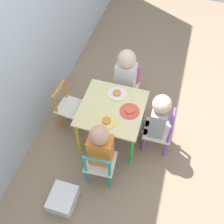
{
  "coord_description": "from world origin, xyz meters",
  "views": [
    {
      "loc": [
        -1.43,
        -0.42,
        2.38
      ],
      "look_at": [
        0.0,
        0.0,
        0.4
      ],
      "focal_mm": 42.0,
      "sensor_mm": 36.0,
      "label": 1
    }
  ],
  "objects_px": {
    "plate_front": "(130,111)",
    "chair_teal": "(100,165)",
    "plate_left": "(107,121)",
    "chair_purple": "(160,132)",
    "storage_bin": "(63,199)",
    "child_left": "(101,148)",
    "child_right": "(125,76)",
    "chair_orange": "(69,107)",
    "kids_table": "(112,112)",
    "child_front": "(157,118)",
    "plate_right": "(117,94)",
    "chair_pink": "(126,87)"
  },
  "relations": [
    {
      "from": "plate_front",
      "to": "child_front",
      "type": "bearing_deg",
      "value": -87.22
    },
    {
      "from": "chair_teal",
      "to": "plate_left",
      "type": "height_order",
      "value": "chair_teal"
    },
    {
      "from": "chair_purple",
      "to": "plate_front",
      "type": "distance_m",
      "value": 0.39
    },
    {
      "from": "child_front",
      "to": "plate_front",
      "type": "bearing_deg",
      "value": -88.89
    },
    {
      "from": "chair_pink",
      "to": "child_front",
      "type": "bearing_deg",
      "value": -47.09
    },
    {
      "from": "kids_table",
      "to": "child_front",
      "type": "xyz_separation_m",
      "value": [
        0.01,
        -0.42,
        0.04
      ]
    },
    {
      "from": "child_front",
      "to": "storage_bin",
      "type": "distance_m",
      "value": 1.1
    },
    {
      "from": "plate_front",
      "to": "chair_teal",
      "type": "bearing_deg",
      "value": 164.11
    },
    {
      "from": "chair_teal",
      "to": "child_left",
      "type": "distance_m",
      "value": 0.21
    },
    {
      "from": "plate_left",
      "to": "chair_purple",
      "type": "bearing_deg",
      "value": -69.26
    },
    {
      "from": "plate_front",
      "to": "plate_right",
      "type": "distance_m",
      "value": 0.24
    },
    {
      "from": "chair_pink",
      "to": "child_front",
      "type": "height_order",
      "value": "child_front"
    },
    {
      "from": "child_front",
      "to": "plate_front",
      "type": "xyz_separation_m",
      "value": [
        -0.01,
        0.25,
        0.03
      ]
    },
    {
      "from": "child_front",
      "to": "plate_right",
      "type": "xyz_separation_m",
      "value": [
        0.16,
        0.42,
        0.03
      ]
    },
    {
      "from": "plate_front",
      "to": "storage_bin",
      "type": "distance_m",
      "value": 0.98
    },
    {
      "from": "chair_teal",
      "to": "chair_orange",
      "type": "relative_size",
      "value": 1.0
    },
    {
      "from": "child_front",
      "to": "kids_table",
      "type": "bearing_deg",
      "value": -90.0
    },
    {
      "from": "chair_pink",
      "to": "chair_orange",
      "type": "relative_size",
      "value": 1.0
    },
    {
      "from": "child_left",
      "to": "plate_right",
      "type": "bearing_deg",
      "value": -91.07
    },
    {
      "from": "chair_purple",
      "to": "child_right",
      "type": "bearing_deg",
      "value": -133.03
    },
    {
      "from": "kids_table",
      "to": "child_right",
      "type": "relative_size",
      "value": 0.75
    },
    {
      "from": "chair_purple",
      "to": "chair_teal",
      "type": "height_order",
      "value": "same"
    },
    {
      "from": "chair_pink",
      "to": "chair_orange",
      "type": "xyz_separation_m",
      "value": [
        -0.44,
        0.5,
        0.0
      ]
    },
    {
      "from": "chair_purple",
      "to": "child_right",
      "type": "relative_size",
      "value": 0.64
    },
    {
      "from": "plate_left",
      "to": "plate_right",
      "type": "xyz_separation_m",
      "value": [
        0.34,
        -0.0,
        0.0
      ]
    },
    {
      "from": "chair_teal",
      "to": "child_right",
      "type": "xyz_separation_m",
      "value": [
        0.9,
        0.01,
        0.23
      ]
    },
    {
      "from": "child_right",
      "to": "kids_table",
      "type": "bearing_deg",
      "value": -90.0
    },
    {
      "from": "kids_table",
      "to": "plate_front",
      "type": "xyz_separation_m",
      "value": [
        -0.0,
        -0.17,
        0.08
      ]
    },
    {
      "from": "chair_orange",
      "to": "storage_bin",
      "type": "xyz_separation_m",
      "value": [
        -0.85,
        -0.27,
        -0.17
      ]
    },
    {
      "from": "kids_table",
      "to": "chair_orange",
      "type": "distance_m",
      "value": 0.51
    },
    {
      "from": "chair_purple",
      "to": "plate_right",
      "type": "distance_m",
      "value": 0.56
    },
    {
      "from": "child_front",
      "to": "chair_teal",
      "type": "bearing_deg",
      "value": -40.03
    },
    {
      "from": "chair_purple",
      "to": "plate_left",
      "type": "xyz_separation_m",
      "value": [
        -0.18,
        0.48,
        0.23
      ]
    },
    {
      "from": "child_front",
      "to": "plate_left",
      "type": "height_order",
      "value": "child_front"
    },
    {
      "from": "chair_purple",
      "to": "chair_pink",
      "type": "relative_size",
      "value": 1.0
    },
    {
      "from": "child_front",
      "to": "child_right",
      "type": "height_order",
      "value": "child_right"
    },
    {
      "from": "child_front",
      "to": "storage_bin",
      "type": "bearing_deg",
      "value": -39.32
    },
    {
      "from": "chair_orange",
      "to": "child_right",
      "type": "relative_size",
      "value": 0.64
    },
    {
      "from": "chair_purple",
      "to": "child_front",
      "type": "bearing_deg",
      "value": -90.0
    },
    {
      "from": "chair_teal",
      "to": "plate_left",
      "type": "distance_m",
      "value": 0.39
    },
    {
      "from": "plate_left",
      "to": "kids_table",
      "type": "bearing_deg",
      "value": -0.0
    },
    {
      "from": "chair_orange",
      "to": "kids_table",
      "type": "bearing_deg",
      "value": -90.0
    },
    {
      "from": "plate_right",
      "to": "storage_bin",
      "type": "bearing_deg",
      "value": 167.71
    },
    {
      "from": "chair_pink",
      "to": "child_front",
      "type": "relative_size",
      "value": 0.68
    },
    {
      "from": "chair_orange",
      "to": "child_left",
      "type": "height_order",
      "value": "child_left"
    },
    {
      "from": "kids_table",
      "to": "storage_bin",
      "type": "distance_m",
      "value": 0.9
    },
    {
      "from": "plate_right",
      "to": "chair_purple",
      "type": "bearing_deg",
      "value": -107.76
    },
    {
      "from": "child_left",
      "to": "storage_bin",
      "type": "xyz_separation_m",
      "value": [
        -0.39,
        0.24,
        -0.38
      ]
    },
    {
      "from": "chair_pink",
      "to": "child_front",
      "type": "xyz_separation_m",
      "value": [
        -0.47,
        -0.4,
        0.2
      ]
    },
    {
      "from": "child_front",
      "to": "plate_left",
      "type": "bearing_deg",
      "value": -68.48
    }
  ]
}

